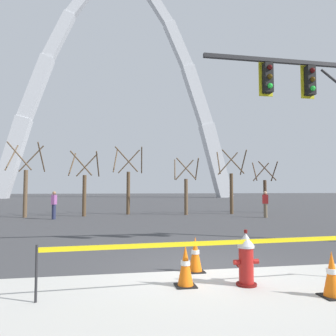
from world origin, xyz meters
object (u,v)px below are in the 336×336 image
object	(u,v)px
traffic_cone_by_hydrant	(332,275)
traffic_cone_curb_edge	(195,255)
traffic_cone_mid_sidewalk	(185,266)
fire_hydrant	(246,259)
monument_arch	(120,97)
pedestrian_walking_left	(265,204)
pedestrian_standing_center	(54,205)

from	to	relation	value
traffic_cone_by_hydrant	traffic_cone_curb_edge	xyz separation A→B (m)	(-1.72, 1.93, 0.00)
traffic_cone_mid_sidewalk	traffic_cone_by_hydrant	bearing A→B (deg)	-24.53
fire_hydrant	traffic_cone_by_hydrant	world-z (taller)	fire_hydrant
traffic_cone_curb_edge	fire_hydrant	bearing A→B (deg)	-59.26
monument_arch	pedestrian_walking_left	xyz separation A→B (m)	(7.25, -45.62, -18.96)
fire_hydrant	pedestrian_standing_center	distance (m)	15.06
traffic_cone_curb_edge	pedestrian_walking_left	xyz separation A→B (m)	(7.54, 11.80, 0.46)
traffic_cone_curb_edge	monument_arch	size ratio (longest dim) A/B	0.02
traffic_cone_curb_edge	traffic_cone_by_hydrant	bearing A→B (deg)	-48.25
fire_hydrant	traffic_cone_curb_edge	world-z (taller)	fire_hydrant
traffic_cone_mid_sidewalk	monument_arch	bearing A→B (deg)	89.29
traffic_cone_by_hydrant	traffic_cone_curb_edge	world-z (taller)	same
traffic_cone_mid_sidewalk	fire_hydrant	bearing A→B (deg)	-7.14
fire_hydrant	pedestrian_walking_left	size ratio (longest dim) A/B	0.62
fire_hydrant	pedestrian_walking_left	xyz separation A→B (m)	(6.90, 12.88, 0.35)
fire_hydrant	traffic_cone_by_hydrant	distance (m)	1.38
traffic_cone_curb_edge	pedestrian_standing_center	xyz separation A→B (m)	(-4.82, 12.95, 0.46)
traffic_cone_curb_edge	pedestrian_standing_center	distance (m)	13.82
monument_arch	pedestrian_walking_left	bearing A→B (deg)	-80.96
traffic_cone_curb_edge	traffic_cone_mid_sidewalk	bearing A→B (deg)	-114.68
pedestrian_walking_left	fire_hydrant	bearing A→B (deg)	-118.18
pedestrian_walking_left	pedestrian_standing_center	bearing A→B (deg)	174.69
traffic_cone_mid_sidewalk	monument_arch	world-z (taller)	monument_arch
monument_arch	traffic_cone_curb_edge	bearing A→B (deg)	-90.29
traffic_cone_mid_sidewalk	pedestrian_standing_center	xyz separation A→B (m)	(-4.38, 13.89, 0.46)
traffic_cone_mid_sidewalk	traffic_cone_curb_edge	world-z (taller)	same
traffic_cone_by_hydrant	monument_arch	xyz separation A→B (m)	(-1.44, 59.35, 19.42)
traffic_cone_by_hydrant	pedestrian_walking_left	bearing A→B (deg)	67.03
traffic_cone_mid_sidewalk	pedestrian_standing_center	bearing A→B (deg)	107.51
traffic_cone_by_hydrant	fire_hydrant	bearing A→B (deg)	141.82
traffic_cone_by_hydrant	pedestrian_standing_center	bearing A→B (deg)	113.73
traffic_cone_by_hydrant	traffic_cone_mid_sidewalk	size ratio (longest dim) A/B	1.00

